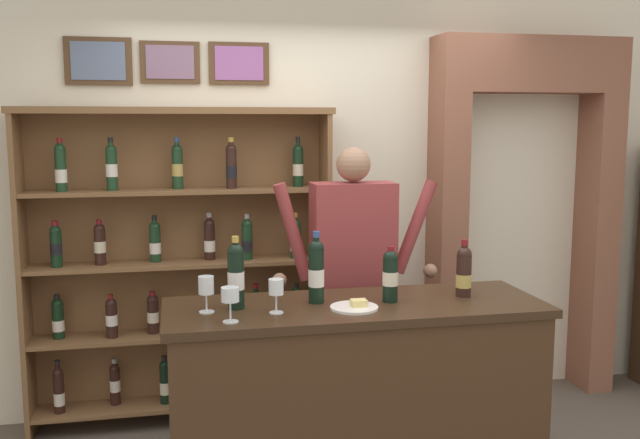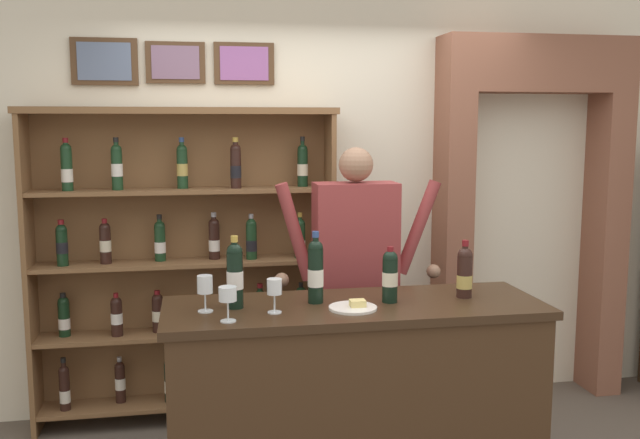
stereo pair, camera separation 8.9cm
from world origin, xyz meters
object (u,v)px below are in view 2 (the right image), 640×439
Objects in this scene: tasting_bottle_chianti at (390,275)px; wine_glass_right at (205,286)px; wine_shelf at (185,259)px; tasting_counter at (354,409)px; shopkeeper at (355,265)px; wine_glass_left at (274,288)px; wine_glass_spare at (228,296)px; cheese_plate at (354,307)px; tasting_bottle_super_tuscan at (235,274)px; tasting_bottle_rosso at (316,270)px; tasting_bottle_prosecco at (465,272)px.

tasting_bottle_chianti reaches higher than wine_glass_right.
wine_shelf is 1.57m from tasting_counter.
shopkeeper is 11.26× the size of wine_glass_left.
shopkeeper is at bearing 47.82° from wine_glass_spare.
shopkeeper reaches higher than cheese_plate.
shopkeeper reaches higher than wine_glass_spare.
shopkeeper is 5.23× the size of tasting_bottle_super_tuscan.
wine_shelf reaches higher than cheese_plate.
wine_glass_left reaches higher than cheese_plate.
wine_glass_spare is (-0.04, -0.22, -0.05)m from tasting_bottle_super_tuscan.
tasting_bottle_super_tuscan is at bearing 177.27° from tasting_counter.
wine_shelf reaches higher than wine_glass_left.
tasting_bottle_chianti is (0.96, -1.25, 0.13)m from wine_shelf.
tasting_bottle_rosso is at bearing -62.93° from wine_shelf.
wine_shelf is at bearing 146.70° from shopkeeper.
tasting_bottle_super_tuscan is 2.15× the size of wine_glass_left.
tasting_counter is 11.48× the size of wine_glass_left.
tasting_bottle_chianti is 0.95× the size of tasting_bottle_prosecco.
wine_glass_spare is at bearing -154.11° from wine_glass_left.
wine_glass_spare is at bearing -170.03° from cheese_plate.
wine_glass_left is (-0.56, -0.09, -0.02)m from tasting_bottle_chianti.
wine_shelf is 1.46m from wine_glass_spare.
wine_glass_spare is at bearing -101.48° from tasting_bottle_super_tuscan.
tasting_bottle_super_tuscan is 1.26× the size of tasting_bottle_chianti.
tasting_bottle_rosso is at bearing 7.57° from wine_glass_right.
tasting_bottle_super_tuscan is 2.20× the size of wine_glass_spare.
tasting_bottle_chianti is 0.25m from cheese_plate.
tasting_bottle_chianti is at bearing -88.44° from shopkeeper.
tasting_counter is 6.69× the size of tasting_bottle_chianti.
tasting_bottle_rosso is at bearing 171.61° from tasting_bottle_chianti.
wine_glass_spare is at bearing -132.18° from shopkeeper.
shopkeeper is (0.94, -0.62, 0.05)m from wine_shelf.
tasting_bottle_super_tuscan is 1.52× the size of cheese_plate.
tasting_bottle_chianti is at bearing 14.16° from wine_glass_spare.
wine_glass_spare is 0.20m from wine_glass_right.
tasting_counter is 0.89m from wine_glass_spare.
shopkeeper is 0.94m from tasting_bottle_super_tuscan.
tasting_bottle_super_tuscan reaches higher than tasting_counter.
tasting_bottle_chianti is (0.17, 0.00, 0.65)m from tasting_counter.
tasting_bottle_rosso is 0.73m from tasting_bottle_prosecco.
shopkeeper is at bearing 76.22° from cheese_plate.
wine_shelf is at bearing 117.07° from tasting_bottle_rosso.
tasting_bottle_rosso is 0.26m from wine_glass_left.
tasting_bottle_prosecco is 1.17m from wine_glass_spare.
shopkeeper is at bearing 91.56° from tasting_bottle_chianti.
cheese_plate is at bearing -6.52° from wine_glass_right.
tasting_bottle_chianti is 0.38m from tasting_bottle_prosecco.
shopkeeper is (0.15, 0.64, 0.57)m from tasting_counter.
wine_shelf is at bearing 106.73° from wine_glass_left.
tasting_bottle_prosecco reaches higher than cheese_plate.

